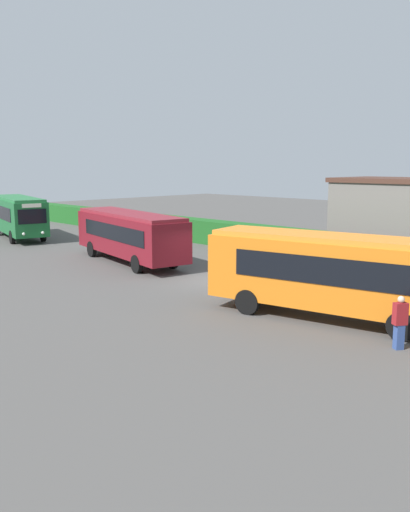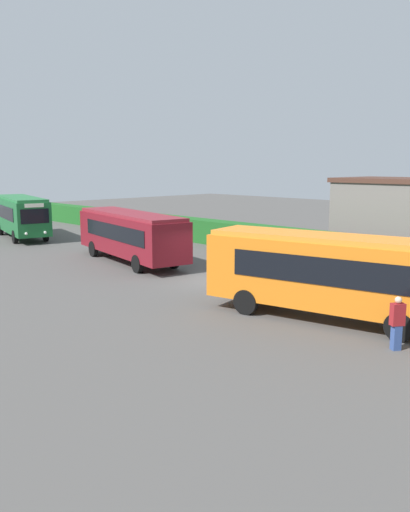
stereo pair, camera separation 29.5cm
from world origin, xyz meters
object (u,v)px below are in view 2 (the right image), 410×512
(bus_green, at_px, (21,215))
(person_right, at_px, (397,322))
(bus_maroon, at_px, (130,233))
(person_center, at_px, (344,278))
(bus_orange, at_px, (328,272))
(person_left, at_px, (276,277))

(bus_green, bearing_deg, person_right, 7.61)
(bus_maroon, distance_m, person_center, 13.90)
(bus_orange, height_order, person_left, bus_orange)
(bus_green, bearing_deg, person_center, 15.66)
(bus_maroon, height_order, person_center, bus_maroon)
(bus_maroon, xyz_separation_m, person_left, (11.46, -0.48, -0.87))
(person_left, bearing_deg, bus_green, 31.30)
(bus_green, height_order, bus_maroon, bus_green)
(bus_green, xyz_separation_m, person_left, (26.21, -0.60, -1.01))
(bus_green, xyz_separation_m, bus_maroon, (14.76, -0.12, -0.14))
(bus_orange, height_order, person_right, bus_orange)
(bus_green, xyz_separation_m, person_center, (28.57, 1.18, -0.93))
(bus_orange, bearing_deg, person_right, 147.05)
(bus_orange, distance_m, person_center, 3.53)
(bus_green, height_order, person_right, bus_green)
(bus_green, relative_size, person_left, 5.63)
(person_left, bearing_deg, bus_orange, -168.94)
(person_left, relative_size, person_center, 0.92)
(bus_green, distance_m, person_center, 28.61)
(bus_maroon, xyz_separation_m, bus_orange, (15.02, -1.89, 0.11))
(bus_green, distance_m, person_left, 26.24)
(bus_maroon, bearing_deg, person_left, -171.79)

